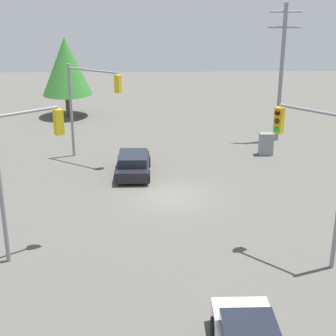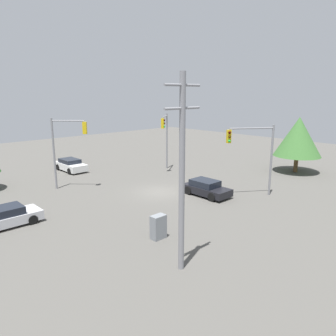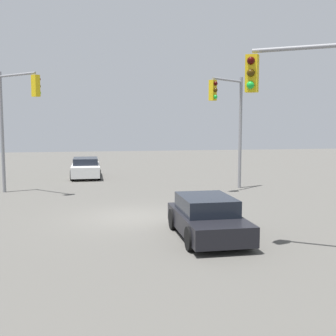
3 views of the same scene
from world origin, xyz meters
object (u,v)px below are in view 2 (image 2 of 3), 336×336
object	(u,v)px
sedan_white	(71,165)
traffic_signal_aux	(66,142)
electrical_cabinet	(158,227)
sedan_dark	(206,188)
sedan_silver	(7,217)
traffic_signal_main	(165,133)
traffic_signal_cross	(254,148)

from	to	relation	value
sedan_white	traffic_signal_aux	size ratio (longest dim) A/B	0.68
electrical_cabinet	traffic_signal_aux	bearing A→B (deg)	-94.67
sedan_dark	electrical_cabinet	bearing A→B (deg)	22.13
sedan_silver	traffic_signal_main	distance (m)	19.22
sedan_silver	traffic_signal_main	xyz separation A→B (m)	(-18.35, -4.45, 3.61)
traffic_signal_main	traffic_signal_cross	xyz separation A→B (m)	(1.20, 11.95, -0.12)
sedan_silver	sedan_white	bearing A→B (deg)	137.73
traffic_signal_main	sedan_silver	bearing A→B (deg)	-23.50
electrical_cabinet	sedan_silver	bearing A→B (deg)	-54.44
sedan_silver	sedan_dark	distance (m)	15.23
traffic_signal_cross	traffic_signal_aux	world-z (taller)	traffic_signal_aux
sedan_white	traffic_signal_aux	bearing A→B (deg)	61.39
electrical_cabinet	sedan_white	bearing A→B (deg)	-102.97
traffic_signal_main	traffic_signal_cross	distance (m)	12.01
traffic_signal_aux	electrical_cabinet	xyz separation A→B (m)	(1.09, 13.41, -3.60)
sedan_silver	sedan_dark	size ratio (longest dim) A/B	0.97
sedan_silver	electrical_cabinet	world-z (taller)	electrical_cabinet
sedan_white	sedan_silver	size ratio (longest dim) A/B	1.08
traffic_signal_main	electrical_cabinet	distance (m)	18.13
traffic_signal_cross	sedan_silver	bearing A→B (deg)	10.09
sedan_dark	traffic_signal_main	distance (m)	10.63
traffic_signal_cross	traffic_signal_aux	xyz separation A→B (m)	(10.16, -12.66, 0.21)
sedan_silver	traffic_signal_aux	world-z (taller)	traffic_signal_aux
sedan_silver	sedan_dark	xyz separation A→B (m)	(-14.47, 4.76, 0.02)
sedan_dark	traffic_signal_cross	size ratio (longest dim) A/B	0.69
sedan_dark	electrical_cabinet	distance (m)	9.25
sedan_white	traffic_signal_main	size ratio (longest dim) A/B	0.70
traffic_signal_main	sedan_white	bearing A→B (deg)	-78.79
traffic_signal_cross	sedan_dark	bearing A→B (deg)	-11.84
sedan_white	electrical_cabinet	world-z (taller)	electrical_cabinet
sedan_silver	traffic_signal_main	size ratio (longest dim) A/B	0.64
traffic_signal_cross	electrical_cabinet	size ratio (longest dim) A/B	4.10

